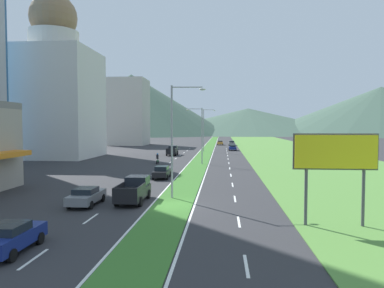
# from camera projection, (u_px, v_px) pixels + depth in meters

# --- Properties ---
(ground_plane) EXTENTS (600.00, 600.00, 0.00)m
(ground_plane) POSITION_uv_depth(u_px,v_px,m) (173.00, 205.00, 29.48)
(ground_plane) COLOR #2D2D30
(grass_median) EXTENTS (3.20, 240.00, 0.06)m
(grass_median) POSITION_uv_depth(u_px,v_px,m) (206.00, 152.00, 89.20)
(grass_median) COLOR #387028
(grass_median) RESTS_ON ground_plane
(grass_verge_right) EXTENTS (24.00, 240.00, 0.06)m
(grass_verge_right) POSITION_uv_depth(u_px,v_px,m) (292.00, 152.00, 87.49)
(grass_verge_right) COLOR #518438
(grass_verge_right) RESTS_ON ground_plane
(lane_dash_left_1) EXTENTS (0.16, 2.80, 0.01)m
(lane_dash_left_1) POSITION_uv_depth(u_px,v_px,m) (34.00, 259.00, 17.66)
(lane_dash_left_1) COLOR silver
(lane_dash_left_1) RESTS_ON ground_plane
(lane_dash_left_2) EXTENTS (0.16, 2.80, 0.01)m
(lane_dash_left_2) POSITION_uv_depth(u_px,v_px,m) (91.00, 219.00, 25.31)
(lane_dash_left_2) COLOR silver
(lane_dash_left_2) RESTS_ON ground_plane
(lane_dash_left_3) EXTENTS (0.16, 2.80, 0.01)m
(lane_dash_left_3) POSITION_uv_depth(u_px,v_px,m) (121.00, 197.00, 32.97)
(lane_dash_left_3) COLOR silver
(lane_dash_left_3) RESTS_ON ground_plane
(lane_dash_left_4) EXTENTS (0.16, 2.80, 0.01)m
(lane_dash_left_4) POSITION_uv_depth(u_px,v_px,m) (140.00, 184.00, 40.63)
(lane_dash_left_4) COLOR silver
(lane_dash_left_4) RESTS_ON ground_plane
(lane_dash_left_5) EXTENTS (0.16, 2.80, 0.01)m
(lane_dash_left_5) POSITION_uv_depth(u_px,v_px,m) (153.00, 174.00, 48.29)
(lane_dash_left_5) COLOR silver
(lane_dash_left_5) RESTS_ON ground_plane
(lane_dash_left_6) EXTENTS (0.16, 2.80, 0.01)m
(lane_dash_left_6) POSITION_uv_depth(u_px,v_px,m) (163.00, 168.00, 55.94)
(lane_dash_left_6) COLOR silver
(lane_dash_left_6) RESTS_ON ground_plane
(lane_dash_left_7) EXTENTS (0.16, 2.80, 0.01)m
(lane_dash_left_7) POSITION_uv_depth(u_px,v_px,m) (170.00, 163.00, 63.60)
(lane_dash_left_7) COLOR silver
(lane_dash_left_7) RESTS_ON ground_plane
(lane_dash_left_8) EXTENTS (0.16, 2.80, 0.01)m
(lane_dash_left_8) POSITION_uv_depth(u_px,v_px,m) (176.00, 159.00, 71.26)
(lane_dash_left_8) COLOR silver
(lane_dash_left_8) RESTS_ON ground_plane
(lane_dash_left_9) EXTENTS (0.16, 2.80, 0.01)m
(lane_dash_left_9) POSITION_uv_depth(u_px,v_px,m) (180.00, 155.00, 78.92)
(lane_dash_left_9) COLOR silver
(lane_dash_left_9) RESTS_ON ground_plane
(lane_dash_left_10) EXTENTS (0.16, 2.80, 0.01)m
(lane_dash_left_10) POSITION_uv_depth(u_px,v_px,m) (184.00, 153.00, 86.57)
(lane_dash_left_10) COLOR silver
(lane_dash_left_10) RESTS_ON ground_plane
(lane_dash_left_11) EXTENTS (0.16, 2.80, 0.01)m
(lane_dash_left_11) POSITION_uv_depth(u_px,v_px,m) (187.00, 151.00, 94.23)
(lane_dash_left_11) COLOR silver
(lane_dash_left_11) RESTS_ON ground_plane
(lane_dash_left_12) EXTENTS (0.16, 2.80, 0.01)m
(lane_dash_left_12) POSITION_uv_depth(u_px,v_px,m) (190.00, 149.00, 101.89)
(lane_dash_left_12) COLOR silver
(lane_dash_left_12) RESTS_ON ground_plane
(lane_dash_right_1) EXTENTS (0.16, 2.80, 0.01)m
(lane_dash_right_1) POSITION_uv_depth(u_px,v_px,m) (246.00, 266.00, 16.81)
(lane_dash_right_1) COLOR silver
(lane_dash_right_1) RESTS_ON ground_plane
(lane_dash_right_2) EXTENTS (0.16, 2.80, 0.01)m
(lane_dash_right_2) POSITION_uv_depth(u_px,v_px,m) (239.00, 222.00, 24.47)
(lane_dash_right_2) COLOR silver
(lane_dash_right_2) RESTS_ON ground_plane
(lane_dash_right_3) EXTENTS (0.16, 2.80, 0.01)m
(lane_dash_right_3) POSITION_uv_depth(u_px,v_px,m) (235.00, 199.00, 32.13)
(lane_dash_right_3) COLOR silver
(lane_dash_right_3) RESTS_ON ground_plane
(lane_dash_right_4) EXTENTS (0.16, 2.80, 0.01)m
(lane_dash_right_4) POSITION_uv_depth(u_px,v_px,m) (233.00, 185.00, 39.78)
(lane_dash_right_4) COLOR silver
(lane_dash_right_4) RESTS_ON ground_plane
(lane_dash_right_5) EXTENTS (0.16, 2.80, 0.01)m
(lane_dash_right_5) POSITION_uv_depth(u_px,v_px,m) (231.00, 175.00, 47.44)
(lane_dash_right_5) COLOR silver
(lane_dash_right_5) RESTS_ON ground_plane
(lane_dash_right_6) EXTENTS (0.16, 2.80, 0.01)m
(lane_dash_right_6) POSITION_uv_depth(u_px,v_px,m) (230.00, 168.00, 55.10)
(lane_dash_right_6) COLOR silver
(lane_dash_right_6) RESTS_ON ground_plane
(lane_dash_right_7) EXTENTS (0.16, 2.80, 0.01)m
(lane_dash_right_7) POSITION_uv_depth(u_px,v_px,m) (229.00, 163.00, 62.76)
(lane_dash_right_7) COLOR silver
(lane_dash_right_7) RESTS_ON ground_plane
(lane_dash_right_8) EXTENTS (0.16, 2.80, 0.01)m
(lane_dash_right_8) POSITION_uv_depth(u_px,v_px,m) (228.00, 159.00, 70.41)
(lane_dash_right_8) COLOR silver
(lane_dash_right_8) RESTS_ON ground_plane
(lane_dash_right_9) EXTENTS (0.16, 2.80, 0.01)m
(lane_dash_right_9) POSITION_uv_depth(u_px,v_px,m) (228.00, 156.00, 78.07)
(lane_dash_right_9) COLOR silver
(lane_dash_right_9) RESTS_ON ground_plane
(lane_dash_right_10) EXTENTS (0.16, 2.80, 0.01)m
(lane_dash_right_10) POSITION_uv_depth(u_px,v_px,m) (227.00, 153.00, 85.73)
(lane_dash_right_10) COLOR silver
(lane_dash_right_10) RESTS_ON ground_plane
(lane_dash_right_11) EXTENTS (0.16, 2.80, 0.01)m
(lane_dash_right_11) POSITION_uv_depth(u_px,v_px,m) (227.00, 151.00, 93.38)
(lane_dash_right_11) COLOR silver
(lane_dash_right_11) RESTS_ON ground_plane
(lane_dash_right_12) EXTENTS (0.16, 2.80, 0.01)m
(lane_dash_right_12) POSITION_uv_depth(u_px,v_px,m) (226.00, 149.00, 101.04)
(lane_dash_right_12) COLOR silver
(lane_dash_right_12) RESTS_ON ground_plane
(edge_line_median_left) EXTENTS (0.16, 240.00, 0.01)m
(edge_line_median_left) POSITION_uv_depth(u_px,v_px,m) (199.00, 152.00, 89.34)
(edge_line_median_left) COLOR silver
(edge_line_median_left) RESTS_ON ground_plane
(edge_line_median_right) EXTENTS (0.16, 240.00, 0.01)m
(edge_line_median_right) POSITION_uv_depth(u_px,v_px,m) (213.00, 152.00, 89.05)
(edge_line_median_right) COLOR silver
(edge_line_median_right) RESTS_ON ground_plane
(domed_building) EXTENTS (16.06, 16.06, 32.85)m
(domed_building) POSITION_uv_depth(u_px,v_px,m) (55.00, 90.00, 73.96)
(domed_building) COLOR silver
(domed_building) RESTS_ON ground_plane
(midrise_colored) EXTENTS (12.40, 12.40, 21.90)m
(midrise_colored) POSITION_uv_depth(u_px,v_px,m) (128.00, 112.00, 121.83)
(midrise_colored) COLOR #B7B2A8
(midrise_colored) RESTS_ON ground_plane
(hill_far_left) EXTENTS (141.57, 141.57, 42.74)m
(hill_far_left) POSITION_uv_depth(u_px,v_px,m) (131.00, 105.00, 259.97)
(hill_far_left) COLOR #3D5647
(hill_far_left) RESTS_ON ground_plane
(hill_far_center) EXTENTS (169.96, 169.96, 20.26)m
(hill_far_center) POSITION_uv_depth(u_px,v_px,m) (248.00, 121.00, 293.54)
(hill_far_center) COLOR #3D5647
(hill_far_center) RESTS_ON ground_plane
(hill_far_right) EXTENTS (177.58, 177.58, 34.48)m
(hill_far_right) POSITION_uv_depth(u_px,v_px,m) (381.00, 111.00, 264.11)
(hill_far_right) COLOR #3D5647
(hill_far_right) RESTS_ON ground_plane
(street_lamp_near) EXTENTS (3.05, 0.39, 9.96)m
(street_lamp_near) POSITION_uv_depth(u_px,v_px,m) (175.00, 134.00, 32.04)
(street_lamp_near) COLOR #99999E
(street_lamp_near) RESTS_ON ground_plane
(street_lamp_mid) EXTENTS (2.80, 0.29, 9.39)m
(street_lamp_mid) POSITION_uv_depth(u_px,v_px,m) (200.00, 132.00, 60.96)
(street_lamp_mid) COLOR #99999E
(street_lamp_mid) RESTS_ON ground_plane
(street_lamp_far) EXTENTS (3.00, 0.45, 10.49)m
(street_lamp_far) POSITION_uv_depth(u_px,v_px,m) (205.00, 128.00, 89.97)
(street_lamp_far) COLOR #99999E
(street_lamp_far) RESTS_ON ground_plane
(billboard_roadside) EXTENTS (5.28, 0.28, 5.96)m
(billboard_roadside) POSITION_uv_depth(u_px,v_px,m) (335.00, 156.00, 23.09)
(billboard_roadside) COLOR #4C4C51
(billboard_roadside) RESTS_ON ground_plane
(car_0) EXTENTS (1.99, 4.56, 1.44)m
(car_0) POSITION_uv_depth(u_px,v_px,m) (86.00, 196.00, 29.60)
(car_0) COLOR slate
(car_0) RESTS_ON ground_plane
(car_1) EXTENTS (1.88, 4.46, 1.51)m
(car_1) POSITION_uv_depth(u_px,v_px,m) (162.00, 172.00, 44.80)
(car_1) COLOR black
(car_1) RESTS_ON ground_plane
(car_2) EXTENTS (1.92, 4.17, 1.44)m
(car_2) POSITION_uv_depth(u_px,v_px,m) (220.00, 143.00, 121.37)
(car_2) COLOR #C6842D
(car_2) RESTS_ON ground_plane
(car_3) EXTENTS (2.00, 4.29, 1.50)m
(car_3) POSITION_uv_depth(u_px,v_px,m) (10.00, 237.00, 18.58)
(car_3) COLOR navy
(car_3) RESTS_ON ground_plane
(car_4) EXTENTS (1.99, 4.11, 1.41)m
(car_4) POSITION_uv_depth(u_px,v_px,m) (233.00, 148.00, 94.69)
(car_4) COLOR navy
(car_4) RESTS_ON ground_plane
(car_5) EXTENTS (1.95, 4.13, 1.56)m
(car_5) POSITION_uv_depth(u_px,v_px,m) (232.00, 143.00, 117.47)
(car_5) COLOR slate
(car_5) RESTS_ON ground_plane
(pickup_truck_0) EXTENTS (2.18, 5.40, 2.00)m
(pickup_truck_0) POSITION_uv_depth(u_px,v_px,m) (134.00, 190.00, 31.01)
(pickup_truck_0) COLOR black
(pickup_truck_0) RESTS_ON ground_plane
(pickup_truck_1) EXTENTS (2.18, 5.40, 2.00)m
(pickup_truck_1) POSITION_uv_depth(u_px,v_px,m) (172.00, 151.00, 79.63)
(pickup_truck_1) COLOR black
(pickup_truck_1) RESTS_ON ground_plane
(motorcycle_rider) EXTENTS (0.36, 2.00, 1.80)m
(motorcycle_rider) POSITION_uv_depth(u_px,v_px,m) (158.00, 159.00, 61.67)
(motorcycle_rider) COLOR black
(motorcycle_rider) RESTS_ON ground_plane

